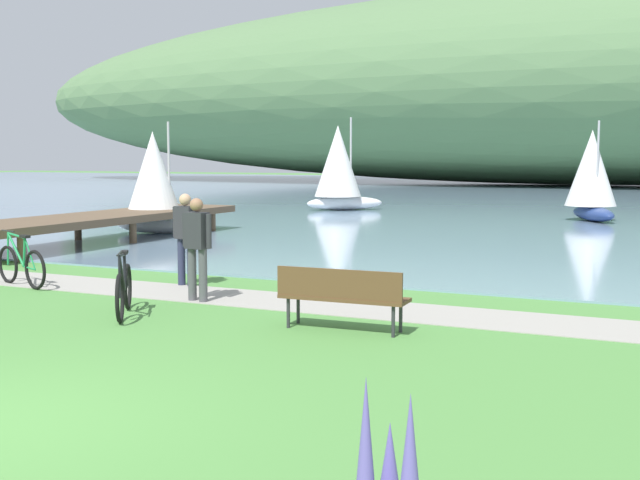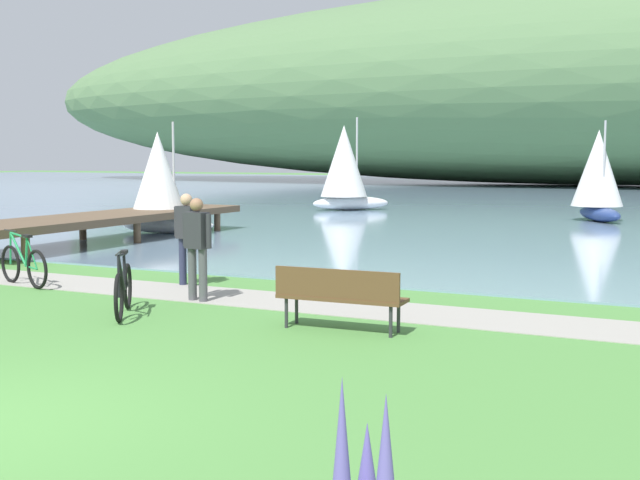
# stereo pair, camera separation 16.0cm
# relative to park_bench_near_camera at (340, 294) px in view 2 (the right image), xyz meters

# --- Properties ---
(bay_water) EXTENTS (180.00, 80.00, 0.04)m
(bay_water) POSITION_rel_park_bench_near_camera_xyz_m (-1.45, 43.62, -0.50)
(bay_water) COLOR #7A99B2
(bay_water) RESTS_ON ground
(distant_hillside) EXTENTS (110.19, 28.00, 16.55)m
(distant_hillside) POSITION_rel_park_bench_near_camera_xyz_m (-4.80, 60.33, 7.79)
(distant_hillside) COLOR #567A4C
(distant_hillside) RESTS_ON bay_water
(shoreline_path) EXTENTS (60.00, 1.50, 0.01)m
(shoreline_path) POSITION_rel_park_bench_near_camera_xyz_m (-1.45, 1.65, -0.52)
(shoreline_path) COLOR #A39E93
(shoreline_path) RESTS_ON ground
(park_bench_near_camera) EXTENTS (1.82, 0.55, 0.88)m
(park_bench_near_camera) POSITION_rel_park_bench_near_camera_xyz_m (0.00, 0.00, 0.00)
(park_bench_near_camera) COLOR brown
(park_bench_near_camera) RESTS_ON ground
(bicycle_leaning_near_bench) EXTENTS (1.70, 0.61, 1.01)m
(bicycle_leaning_near_bench) POSITION_rel_park_bench_near_camera_xyz_m (-6.87, 1.01, -0.12)
(bicycle_leaning_near_bench) COLOR black
(bicycle_leaning_near_bench) RESTS_ON ground
(bicycle_beside_path) EXTENTS (1.00, 1.53, 1.01)m
(bicycle_beside_path) POSITION_rel_park_bench_near_camera_xyz_m (-3.39, -0.39, -0.12)
(bicycle_beside_path) COLOR black
(bicycle_beside_path) RESTS_ON ground
(person_at_shoreline) EXTENTS (0.60, 0.28, 1.71)m
(person_at_shoreline) POSITION_rel_park_bench_near_camera_xyz_m (-4.13, 2.33, 0.46)
(person_at_shoreline) COLOR #282D47
(person_at_shoreline) RESTS_ON ground
(person_on_the_grass) EXTENTS (0.60, 0.28, 1.71)m
(person_on_the_grass) POSITION_rel_park_bench_near_camera_xyz_m (-3.05, 1.07, 0.46)
(person_on_the_grass) COLOR #4C4C51
(person_on_the_grass) RESTS_ON ground
(sailboat_mid_bay) EXTENTS (2.51, 3.13, 3.64)m
(sailboat_mid_bay) POSITION_rel_park_bench_near_camera_xyz_m (0.92, 21.01, 1.23)
(sailboat_mid_bay) COLOR navy
(sailboat_mid_bay) RESTS_ON bay_water
(sailboat_toward_hillside) EXTENTS (3.32, 3.16, 4.07)m
(sailboat_toward_hillside) POSITION_rel_park_bench_near_camera_xyz_m (-9.81, 22.39, 1.43)
(sailboat_toward_hillside) COLOR white
(sailboat_toward_hillside) RESTS_ON bay_water
(sailboat_far_off) EXTENTS (3.01, 2.16, 3.40)m
(sailboat_far_off) POSITION_rel_park_bench_near_camera_xyz_m (-10.64, 10.19, 1.12)
(sailboat_far_off) COLOR white
(sailboat_far_off) RESTS_ON bay_water
(pier_dock) EXTENTS (2.40, 10.00, 0.80)m
(pier_dock) POSITION_rel_park_bench_near_camera_xyz_m (-10.45, 7.62, 0.17)
(pier_dock) COLOR brown
(pier_dock) RESTS_ON ground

